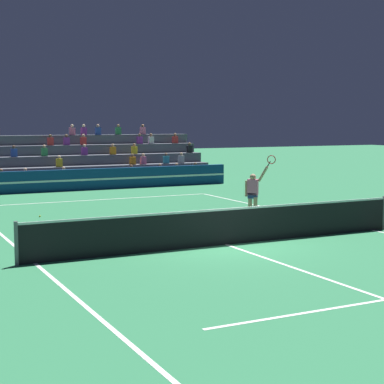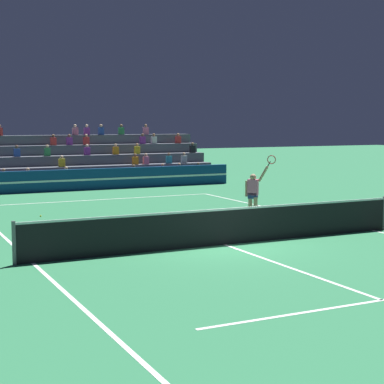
% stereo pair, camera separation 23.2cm
% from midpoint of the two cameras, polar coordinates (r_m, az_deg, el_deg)
% --- Properties ---
extents(ground_plane, '(120.00, 120.00, 0.00)m').
position_cam_midpoint_polar(ground_plane, '(18.55, 3.31, -4.71)').
color(ground_plane, '#2D7A4C').
extents(court_lines, '(11.10, 23.90, 0.01)m').
position_cam_midpoint_polar(court_lines, '(18.55, 3.31, -4.70)').
color(court_lines, white).
rests_on(court_lines, ground).
extents(tennis_net, '(12.00, 0.10, 1.10)m').
position_cam_midpoint_polar(tennis_net, '(18.45, 3.32, -3.05)').
color(tennis_net, slate).
rests_on(tennis_net, ground).
extents(sponsor_banner_wall, '(18.00, 0.26, 1.10)m').
position_cam_midpoint_polar(sponsor_banner_wall, '(33.41, -10.43, 1.05)').
color(sponsor_banner_wall, navy).
rests_on(sponsor_banner_wall, ground).
extents(bleacher_stand, '(17.99, 4.75, 3.38)m').
position_cam_midpoint_polar(bleacher_stand, '(37.04, -12.03, 2.24)').
color(bleacher_stand, '#4C515B').
rests_on(bleacher_stand, ground).
extents(tennis_player, '(0.80, 0.90, 2.43)m').
position_cam_midpoint_polar(tennis_player, '(22.63, 5.78, -0.22)').
color(tennis_player, tan).
rests_on(tennis_player, ground).
extents(tennis_ball, '(0.07, 0.07, 0.07)m').
position_cam_midpoint_polar(tennis_ball, '(24.52, -13.04, -2.09)').
color(tennis_ball, '#C6DB33').
rests_on(tennis_ball, ground).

